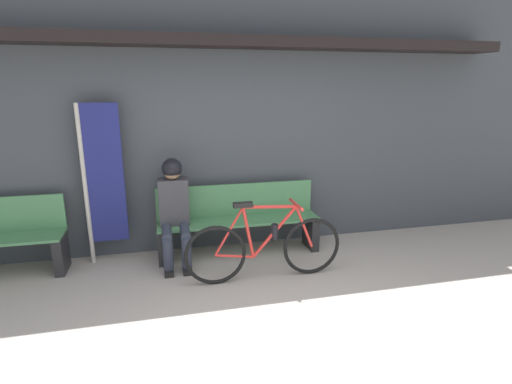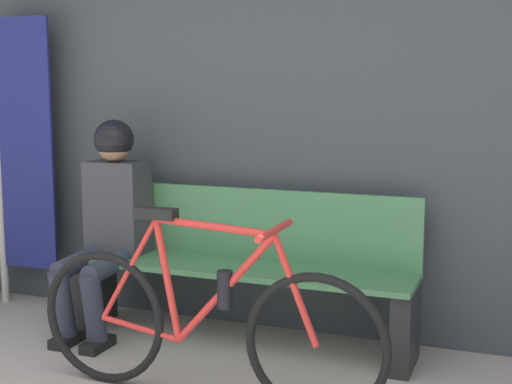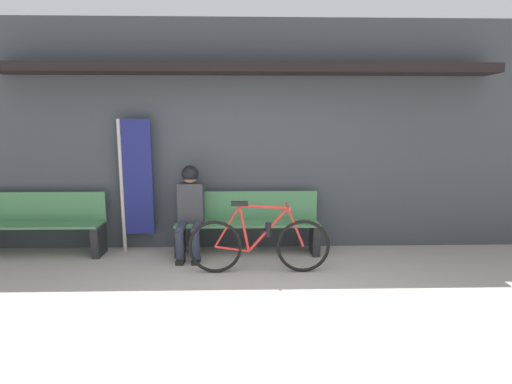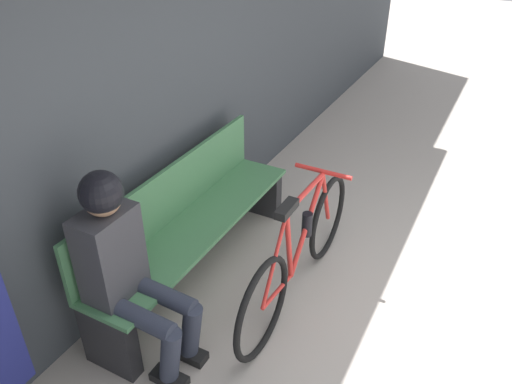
% 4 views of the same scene
% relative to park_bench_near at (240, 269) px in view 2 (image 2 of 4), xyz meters
% --- Properties ---
extents(storefront_wall, '(12.00, 0.56, 3.20)m').
position_rel_park_bench_near_xyz_m(storefront_wall, '(0.01, 0.32, 1.25)').
color(storefront_wall, '#3D4247').
rests_on(storefront_wall, ground_plane).
extents(park_bench_near, '(1.96, 0.42, 0.85)m').
position_rel_park_bench_near_xyz_m(park_bench_near, '(0.00, 0.00, 0.00)').
color(park_bench_near, '#477F51').
rests_on(park_bench_near, ground_plane).
extents(bicycle, '(1.71, 0.40, 0.88)m').
position_rel_park_bench_near_xyz_m(bicycle, '(0.14, -0.77, -0.05)').
color(bicycle, black).
rests_on(bicycle, ground_plane).
extents(person_seated, '(0.34, 0.62, 1.23)m').
position_rel_park_bench_near_xyz_m(person_seated, '(-0.77, -0.11, 0.29)').
color(person_seated, '#2D3342').
rests_on(person_seated, ground_plane).
extents(banner_pole, '(0.45, 0.05, 1.85)m').
position_rel_park_bench_near_xyz_m(banner_pole, '(-1.57, 0.10, 0.61)').
color(banner_pole, '#B7B2A8').
rests_on(banner_pole, ground_plane).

